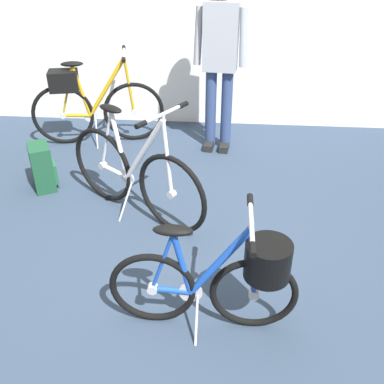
{
  "coord_description": "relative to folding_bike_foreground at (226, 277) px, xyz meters",
  "views": [
    {
      "loc": [
        0.28,
        -2.4,
        2.15
      ],
      "look_at": [
        0.07,
        0.17,
        0.55
      ],
      "focal_mm": 42.98,
      "sensor_mm": 36.0,
      "label": 1
    }
  ],
  "objects": [
    {
      "name": "display_bike_right",
      "position": [
        -1.44,
        2.44,
        0.06
      ],
      "size": [
        1.34,
        0.53,
        0.95
      ],
      "color": "black",
      "rests_on": "ground_plane"
    },
    {
      "name": "folding_bike_foreground",
      "position": [
        0.0,
        0.0,
        0.0
      ],
      "size": [
        1.1,
        0.53,
        0.78
      ],
      "color": "black",
      "rests_on": "ground_plane"
    },
    {
      "name": "backpack_on_floor",
      "position": [
        -1.63,
        1.47,
        -0.17
      ],
      "size": [
        0.28,
        0.31,
        0.42
      ],
      "color": "#19472D",
      "rests_on": "ground_plane"
    },
    {
      "name": "ground_plane",
      "position": [
        -0.31,
        0.44,
        -0.38
      ],
      "size": [
        6.98,
        6.98,
        0.0
      ],
      "primitive_type": "plane",
      "color": "#2D3D51"
    },
    {
      "name": "display_bike_left",
      "position": [
        -0.73,
        1.13,
        -0.01
      ],
      "size": [
        1.19,
        0.8,
        0.97
      ],
      "color": "black",
      "rests_on": "ground_plane"
    },
    {
      "name": "visitor_near_wall",
      "position": [
        -0.12,
        2.43,
        0.59
      ],
      "size": [
        0.53,
        0.3,
        1.69
      ],
      "color": "navy",
      "rests_on": "ground_plane"
    }
  ]
}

